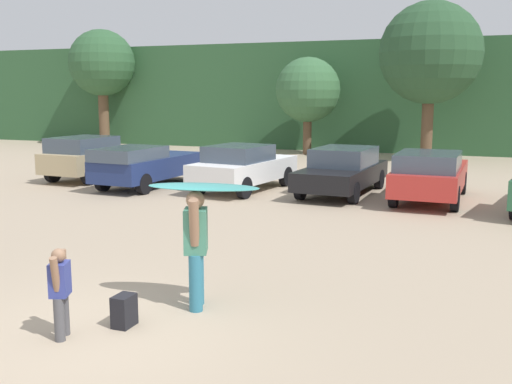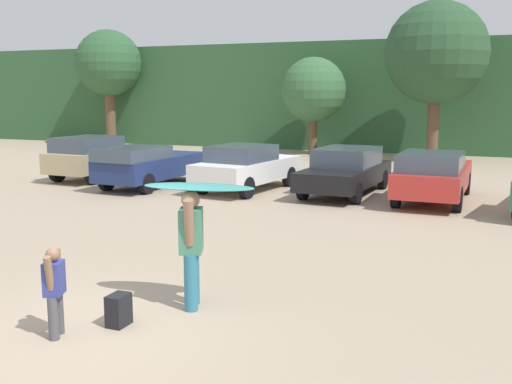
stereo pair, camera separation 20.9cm
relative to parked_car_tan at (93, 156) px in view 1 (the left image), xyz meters
name	(u,v)px [view 1 (the left image)]	position (x,y,z in m)	size (l,w,h in m)	color
ground_plane	(95,334)	(8.98, -12.43, -0.86)	(120.00, 120.00, 0.00)	tan
hillside_ridge	(408,96)	(8.98, 19.91, 2.14)	(108.00, 12.00, 6.00)	#2D5633
tree_center_right	(102,64)	(-8.46, 12.84, 4.08)	(4.01, 4.01, 7.01)	brown
tree_center_left	(308,90)	(4.90, 11.79, 2.48)	(3.36, 3.36, 5.04)	brown
tree_far_right	(430,53)	(11.06, 10.83, 4.15)	(4.74, 4.74, 7.41)	brown
parked_car_tan	(93,156)	(0.00, 0.00, 0.00)	(2.09, 4.50, 1.63)	tan
parked_car_navy	(145,165)	(2.86, -1.05, -0.07)	(2.03, 4.63, 1.45)	navy
parked_car_white	(243,167)	(6.26, -0.46, -0.06)	(2.41, 4.60, 1.53)	white
parked_car_black	(343,170)	(9.49, 0.10, -0.09)	(2.17, 4.84, 1.48)	black
parked_car_red	(430,174)	(12.24, -0.34, -0.04)	(1.95, 4.82, 1.52)	#B72D28
person_adult	(196,242)	(9.81, -11.00, 0.16)	(0.47, 0.73, 1.80)	teal
person_child	(60,288)	(8.65, -12.69, -0.17)	(0.32, 0.50, 1.22)	#4C4C51
surfboard_teal	(203,187)	(9.89, -10.90, 0.99)	(1.77, 0.74, 0.10)	teal
backpack_dropped	(124,311)	(9.20, -12.05, -0.63)	(0.24, 0.34, 0.45)	black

